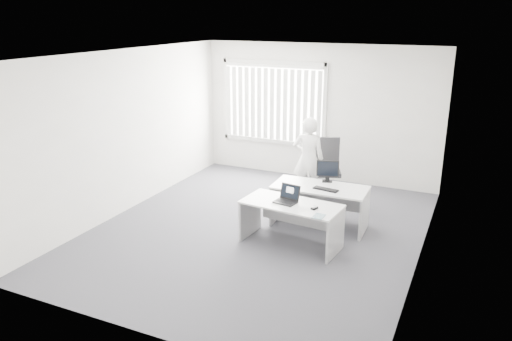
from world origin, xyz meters
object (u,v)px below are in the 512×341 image
at_px(desk_near, 291,215).
at_px(office_chair, 327,178).
at_px(desk_far, 320,198).
at_px(monitor, 328,171).
at_px(laptop, 285,195).
at_px(person, 308,159).

bearing_deg(desk_near, office_chair, 99.01).
relative_size(desk_far, monitor, 4.19).
height_order(desk_near, monitor, monitor).
bearing_deg(desk_near, laptop, -161.27).
relative_size(desk_far, person, 0.98).
height_order(desk_far, laptop, laptop).
distance_m(person, monitor, 1.08).
bearing_deg(person, monitor, 109.54).
bearing_deg(desk_near, desk_far, 83.70).
relative_size(person, monitor, 4.28).
distance_m(desk_far, laptop, 0.95).
bearing_deg(person, laptop, 82.80).
distance_m(desk_far, office_chair, 1.50).
xyz_separation_m(desk_near, office_chair, (-0.15, 2.30, -0.14)).
bearing_deg(desk_far, desk_near, -103.44).
relative_size(desk_near, office_chair, 1.38).
distance_m(person, laptop, 2.03).
xyz_separation_m(desk_near, monitor, (0.21, 1.12, 0.39)).
bearing_deg(laptop, desk_far, 82.84).
height_order(person, laptop, person).
relative_size(person, laptop, 4.84).
height_order(laptop, monitor, monitor).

